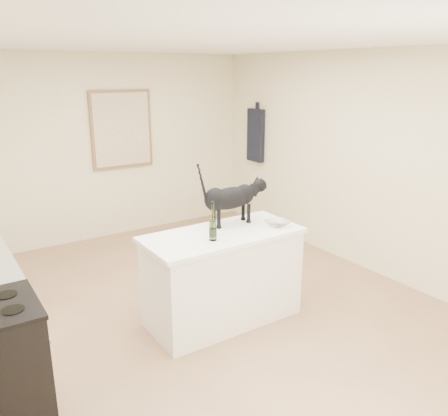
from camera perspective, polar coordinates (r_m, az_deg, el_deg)
floor at (r=4.79m, az=-2.55°, el=-12.81°), size 5.50×5.50×0.00m
ceiling at (r=4.17m, az=-3.04°, el=20.03°), size 5.50×5.50×0.00m
wall_back at (r=6.76m, az=-14.91°, el=7.15°), size 4.50×0.00×4.50m
wall_right at (r=5.75m, az=16.93°, el=5.39°), size 0.00×5.50×5.50m
island_base at (r=4.48m, az=-0.18°, el=-8.74°), size 1.44×0.67×0.86m
island_top at (r=4.31m, az=-0.19°, el=-3.32°), size 1.50×0.70×0.04m
artwork_frame at (r=6.80m, az=-12.57°, el=9.49°), size 0.90×0.03×1.10m
artwork_canvas at (r=6.79m, az=-12.51°, el=9.47°), size 0.82×0.00×1.02m
hanging_garment at (r=7.16m, az=3.94°, el=8.97°), size 0.08×0.34×0.80m
black_cat at (r=4.47m, az=0.80°, el=0.88°), size 0.69×0.24×0.48m
wine_bottle at (r=4.07m, az=-1.39°, el=-1.93°), size 0.07×0.07×0.31m
glass_bowl at (r=4.50m, az=6.66°, el=-1.91°), size 0.22×0.22×0.05m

